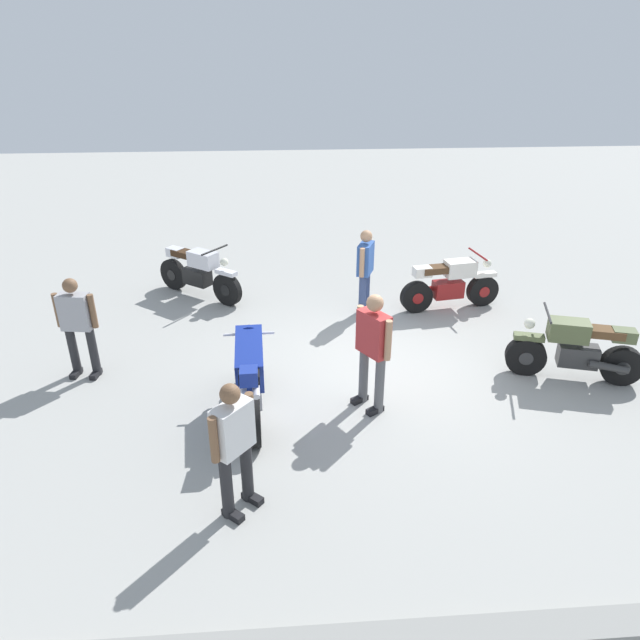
{
  "coord_description": "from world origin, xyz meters",
  "views": [
    {
      "loc": [
        1.48,
        7.67,
        4.6
      ],
      "look_at": [
        0.9,
        -0.2,
        0.75
      ],
      "focal_mm": 32.13,
      "sensor_mm": 36.0,
      "label": 1
    }
  ],
  "objects_px": {
    "motorcycle_cream_vintage": "(450,285)",
    "motorcycle_blue_sportbike": "(250,375)",
    "motorcycle_silver_cruiser": "(198,272)",
    "person_in_red_shirt": "(373,345)",
    "person_in_blue_shirt": "(365,268)",
    "person_in_gray_shirt": "(77,322)",
    "motorcycle_olive_vintage": "(576,350)",
    "person_in_white_shirt": "(234,442)"
  },
  "relations": [
    {
      "from": "person_in_blue_shirt",
      "to": "person_in_gray_shirt",
      "type": "bearing_deg",
      "value": -135.8
    },
    {
      "from": "motorcycle_cream_vintage",
      "to": "person_in_gray_shirt",
      "type": "xyz_separation_m",
      "value": [
        6.17,
        1.97,
        0.39
      ]
    },
    {
      "from": "person_in_gray_shirt",
      "to": "person_in_white_shirt",
      "type": "height_order",
      "value": "person_in_white_shirt"
    },
    {
      "from": "motorcycle_cream_vintage",
      "to": "motorcycle_silver_cruiser",
      "type": "height_order",
      "value": "motorcycle_silver_cruiser"
    },
    {
      "from": "motorcycle_silver_cruiser",
      "to": "person_in_gray_shirt",
      "type": "xyz_separation_m",
      "value": [
        1.39,
        2.88,
        0.36
      ]
    },
    {
      "from": "motorcycle_olive_vintage",
      "to": "person_in_blue_shirt",
      "type": "xyz_separation_m",
      "value": [
        2.79,
        -2.54,
        0.42
      ]
    },
    {
      "from": "motorcycle_olive_vintage",
      "to": "motorcycle_blue_sportbike",
      "type": "relative_size",
      "value": 0.98
    },
    {
      "from": "motorcycle_cream_vintage",
      "to": "person_in_red_shirt",
      "type": "relative_size",
      "value": 1.15
    },
    {
      "from": "motorcycle_silver_cruiser",
      "to": "person_in_gray_shirt",
      "type": "distance_m",
      "value": 3.22
    },
    {
      "from": "motorcycle_cream_vintage",
      "to": "person_in_blue_shirt",
      "type": "height_order",
      "value": "person_in_blue_shirt"
    },
    {
      "from": "motorcycle_blue_sportbike",
      "to": "person_in_gray_shirt",
      "type": "distance_m",
      "value": 2.84
    },
    {
      "from": "motorcycle_silver_cruiser",
      "to": "person_in_blue_shirt",
      "type": "height_order",
      "value": "person_in_blue_shirt"
    },
    {
      "from": "motorcycle_cream_vintage",
      "to": "person_in_blue_shirt",
      "type": "xyz_separation_m",
      "value": [
        1.63,
        0.09,
        0.42
      ]
    },
    {
      "from": "motorcycle_blue_sportbike",
      "to": "person_in_red_shirt",
      "type": "xyz_separation_m",
      "value": [
        -1.64,
        -0.03,
        0.37
      ]
    },
    {
      "from": "motorcycle_silver_cruiser",
      "to": "motorcycle_cream_vintage",
      "type": "bearing_deg",
      "value": 26.5
    },
    {
      "from": "motorcycle_olive_vintage",
      "to": "motorcycle_cream_vintage",
      "type": "height_order",
      "value": "same"
    },
    {
      "from": "person_in_blue_shirt",
      "to": "person_in_red_shirt",
      "type": "bearing_deg",
      "value": -74.7
    },
    {
      "from": "motorcycle_blue_sportbike",
      "to": "person_in_blue_shirt",
      "type": "xyz_separation_m",
      "value": [
        -1.98,
        -3.07,
        0.31
      ]
    },
    {
      "from": "motorcycle_olive_vintage",
      "to": "person_in_gray_shirt",
      "type": "relative_size",
      "value": 1.22
    },
    {
      "from": "person_in_blue_shirt",
      "to": "motorcycle_blue_sportbike",
      "type": "bearing_deg",
      "value": -101.15
    },
    {
      "from": "motorcycle_olive_vintage",
      "to": "person_in_red_shirt",
      "type": "distance_m",
      "value": 3.21
    },
    {
      "from": "motorcycle_silver_cruiser",
      "to": "person_in_red_shirt",
      "type": "xyz_separation_m",
      "value": [
        -2.81,
        4.04,
        0.45
      ]
    },
    {
      "from": "motorcycle_olive_vintage",
      "to": "person_in_red_shirt",
      "type": "relative_size",
      "value": 1.13
    },
    {
      "from": "motorcycle_blue_sportbike",
      "to": "motorcycle_silver_cruiser",
      "type": "relative_size",
      "value": 1.13
    },
    {
      "from": "person_in_blue_shirt",
      "to": "motorcycle_silver_cruiser",
      "type": "bearing_deg",
      "value": -175.95
    },
    {
      "from": "motorcycle_olive_vintage",
      "to": "person_in_blue_shirt",
      "type": "bearing_deg",
      "value": -25.83
    },
    {
      "from": "person_in_red_shirt",
      "to": "person_in_white_shirt",
      "type": "xyz_separation_m",
      "value": [
        1.73,
        1.82,
        -0.08
      ]
    },
    {
      "from": "motorcycle_cream_vintage",
      "to": "person_in_blue_shirt",
      "type": "relative_size",
      "value": 1.22
    },
    {
      "from": "motorcycle_blue_sportbike",
      "to": "person_in_white_shirt",
      "type": "xyz_separation_m",
      "value": [
        0.09,
        1.79,
        0.29
      ]
    },
    {
      "from": "person_in_red_shirt",
      "to": "person_in_blue_shirt",
      "type": "bearing_deg",
      "value": -128.49
    },
    {
      "from": "person_in_red_shirt",
      "to": "person_in_white_shirt",
      "type": "height_order",
      "value": "person_in_red_shirt"
    },
    {
      "from": "motorcycle_cream_vintage",
      "to": "person_in_white_shirt",
      "type": "xyz_separation_m",
      "value": [
        3.7,
        4.94,
        0.4
      ]
    },
    {
      "from": "motorcycle_cream_vintage",
      "to": "person_in_white_shirt",
      "type": "height_order",
      "value": "person_in_white_shirt"
    },
    {
      "from": "person_in_gray_shirt",
      "to": "person_in_red_shirt",
      "type": "xyz_separation_m",
      "value": [
        -4.2,
        1.16,
        0.08
      ]
    },
    {
      "from": "motorcycle_cream_vintage",
      "to": "motorcycle_blue_sportbike",
      "type": "relative_size",
      "value": 1.0
    },
    {
      "from": "motorcycle_blue_sportbike",
      "to": "person_in_gray_shirt",
      "type": "height_order",
      "value": "person_in_gray_shirt"
    },
    {
      "from": "person_in_red_shirt",
      "to": "motorcycle_olive_vintage",
      "type": "bearing_deg",
      "value": 156.85
    },
    {
      "from": "motorcycle_cream_vintage",
      "to": "motorcycle_blue_sportbike",
      "type": "bearing_deg",
      "value": -148.0
    },
    {
      "from": "motorcycle_cream_vintage",
      "to": "person_in_white_shirt",
      "type": "distance_m",
      "value": 6.19
    },
    {
      "from": "motorcycle_blue_sportbike",
      "to": "person_in_red_shirt",
      "type": "height_order",
      "value": "person_in_red_shirt"
    },
    {
      "from": "motorcycle_olive_vintage",
      "to": "person_in_white_shirt",
      "type": "height_order",
      "value": "person_in_white_shirt"
    },
    {
      "from": "person_in_red_shirt",
      "to": "motorcycle_blue_sportbike",
      "type": "bearing_deg",
      "value": -30.96
    }
  ]
}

